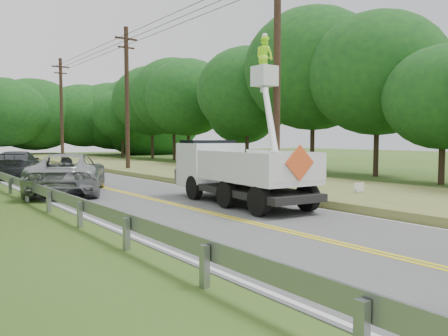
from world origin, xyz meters
TOP-DOWN VIEW (x-y plane):
  - ground at (0.00, 0.00)m, footprint 140.00×140.00m
  - road at (0.00, 14.00)m, footprint 7.20×96.00m
  - guardrail at (-4.02, 14.91)m, footprint 0.18×48.00m
  - utility_poles at (5.00, 17.02)m, footprint 1.60×43.30m
  - tall_grass_verge at (7.10, 14.00)m, footprint 7.00×96.00m
  - treeline_right at (15.86, 26.22)m, footprint 10.62×52.38m
  - bucket_truck at (2.32, 8.64)m, footprint 4.11×6.82m
  - suv_silver at (-1.97, 14.78)m, footprint 5.15×6.83m
  - suv_darkgrey at (-2.06, 24.23)m, footprint 4.12×5.95m
  - yard_sign at (6.21, 5.68)m, footprint 0.48×0.13m

SIDE VIEW (x-z plane):
  - ground at x=0.00m, z-range 0.00..0.00m
  - road at x=0.00m, z-range 0.00..0.02m
  - tall_grass_verge at x=7.10m, z-range 0.00..0.30m
  - yard_sign at x=6.21m, z-range 0.15..0.86m
  - guardrail at x=-4.02m, z-range 0.17..0.94m
  - suv_darkgrey at x=-2.06m, z-range 0.02..1.62m
  - suv_silver at x=-1.97m, z-range 0.02..1.75m
  - bucket_truck at x=2.32m, z-range -1.76..4.78m
  - utility_poles at x=5.00m, z-range 0.27..10.27m
  - treeline_right at x=15.86m, z-range 0.49..12.19m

